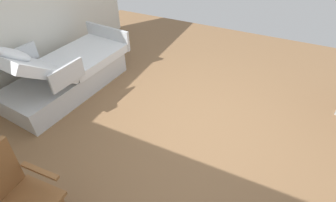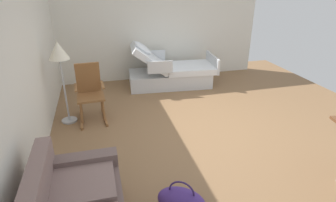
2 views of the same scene
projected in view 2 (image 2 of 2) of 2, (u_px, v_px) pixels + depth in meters
name	position (u px, v px, depth m)	size (l,w,h in m)	color
ground_plane	(198.00, 130.00, 4.85)	(7.34, 7.34, 0.00)	olive
back_wall	(24.00, 66.00, 3.71)	(6.07, 0.10, 2.70)	silver
side_wall	(159.00, 25.00, 6.94)	(0.10, 5.20, 2.70)	silver
hospital_bed	(170.00, 73.00, 6.73)	(1.13, 2.13, 1.16)	silver
rocking_chair	(90.00, 93.00, 5.08)	(0.79, 0.53, 1.05)	brown
floor_lamp	(59.00, 56.00, 4.65)	(0.34, 0.34, 1.48)	#B2B5BA
duffel_bag	(181.00, 201.00, 3.10)	(0.58, 0.64, 0.43)	#472D7A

